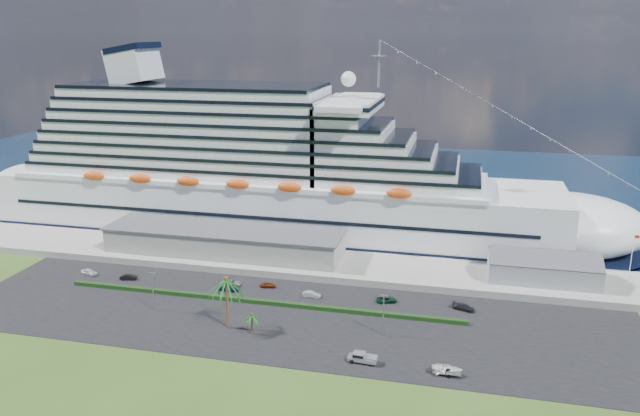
% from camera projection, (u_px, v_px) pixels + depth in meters
% --- Properties ---
extents(ground, '(420.00, 420.00, 0.00)m').
position_uv_depth(ground, '(271.00, 343.00, 116.58)').
color(ground, '#35521B').
rests_on(ground, ground).
extents(asphalt_lot, '(140.00, 38.00, 0.12)m').
position_uv_depth(asphalt_lot, '(287.00, 318.00, 126.85)').
color(asphalt_lot, black).
rests_on(asphalt_lot, ground).
extents(wharf, '(240.00, 20.00, 1.80)m').
position_uv_depth(wharf, '(320.00, 264.00, 153.74)').
color(wharf, gray).
rests_on(wharf, ground).
extents(water, '(420.00, 160.00, 0.02)m').
position_uv_depth(water, '(374.00, 183.00, 238.16)').
color(water, '#0A1B31').
rests_on(water, ground).
extents(cruise_ship, '(191.00, 38.00, 54.00)m').
position_uv_depth(cruise_ship, '(266.00, 175.00, 176.63)').
color(cruise_ship, silver).
rests_on(cruise_ship, ground).
extents(terminal_building, '(61.00, 15.00, 6.30)m').
position_uv_depth(terminal_building, '(224.00, 240.00, 158.17)').
color(terminal_building, gray).
rests_on(terminal_building, wharf).
extents(port_shed, '(24.00, 12.31, 7.37)m').
position_uv_depth(port_shed, '(543.00, 268.00, 141.22)').
color(port_shed, gray).
rests_on(port_shed, wharf).
extents(flagpole, '(1.08, 0.16, 12.00)m').
position_uv_depth(flagpole, '(631.00, 259.00, 136.14)').
color(flagpole, silver).
rests_on(flagpole, wharf).
extents(hedge, '(88.00, 1.10, 0.90)m').
position_uv_depth(hedge, '(258.00, 301.00, 133.17)').
color(hedge, black).
rests_on(hedge, asphalt_lot).
extents(lamp_post_left, '(1.60, 0.35, 8.27)m').
position_uv_depth(lamp_post_left, '(153.00, 287.00, 128.82)').
color(lamp_post_left, gray).
rests_on(lamp_post_left, asphalt_lot).
extents(lamp_post_right, '(1.60, 0.35, 8.27)m').
position_uv_depth(lamp_post_right, '(383.00, 310.00, 118.14)').
color(lamp_post_right, gray).
rests_on(lamp_post_right, asphalt_lot).
extents(palm_tall, '(8.82, 8.82, 11.13)m').
position_uv_depth(palm_tall, '(226.00, 285.00, 120.01)').
color(palm_tall, '#47301E').
rests_on(palm_tall, ground).
extents(palm_short, '(3.53, 3.53, 4.56)m').
position_uv_depth(palm_short, '(252.00, 317.00, 118.91)').
color(palm_short, '#47301E').
rests_on(palm_short, ground).
extents(parked_car_0, '(4.49, 2.61, 1.44)m').
position_uv_depth(parked_car_0, '(89.00, 272.00, 148.61)').
color(parked_car_0, silver).
rests_on(parked_car_0, asphalt_lot).
extents(parked_car_1, '(4.10, 2.26, 1.28)m').
position_uv_depth(parked_car_1, '(129.00, 277.00, 145.81)').
color(parked_car_1, black).
rests_on(parked_car_1, asphalt_lot).
extents(parked_car_2, '(4.49, 2.08, 1.24)m').
position_uv_depth(parked_car_2, '(232.00, 283.00, 142.49)').
color(parked_car_2, gray).
rests_on(parked_car_2, asphalt_lot).
extents(parked_car_3, '(4.63, 1.96, 1.33)m').
position_uv_depth(parked_car_3, '(229.00, 288.00, 139.64)').
color(parked_car_3, '#131C44').
rests_on(parked_car_3, asphalt_lot).
extents(parked_car_4, '(3.78, 2.06, 1.22)m').
position_uv_depth(parked_car_4, '(268.00, 285.00, 141.39)').
color(parked_car_4, maroon).
rests_on(parked_car_4, asphalt_lot).
extents(parked_car_5, '(4.05, 1.61, 1.31)m').
position_uv_depth(parked_car_5, '(311.00, 295.00, 136.12)').
color(parked_car_5, '#B1B4B9').
rests_on(parked_car_5, asphalt_lot).
extents(parked_car_6, '(4.83, 3.43, 1.22)m').
position_uv_depth(parked_car_6, '(387.00, 299.00, 133.74)').
color(parked_car_6, '#0E3822').
rests_on(parked_car_6, asphalt_lot).
extents(parked_car_7, '(5.06, 3.39, 1.36)m').
position_uv_depth(parked_car_7, '(463.00, 307.00, 130.01)').
color(parked_car_7, '#222227').
rests_on(parked_car_7, asphalt_lot).
extents(pickup_truck, '(5.30, 2.24, 1.83)m').
position_uv_depth(pickup_truck, '(362.00, 357.00, 109.34)').
color(pickup_truck, black).
rests_on(pickup_truck, asphalt_lot).
extents(boat_trailer, '(5.93, 3.83, 1.70)m').
position_uv_depth(boat_trailer, '(447.00, 369.00, 105.31)').
color(boat_trailer, gray).
rests_on(boat_trailer, asphalt_lot).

